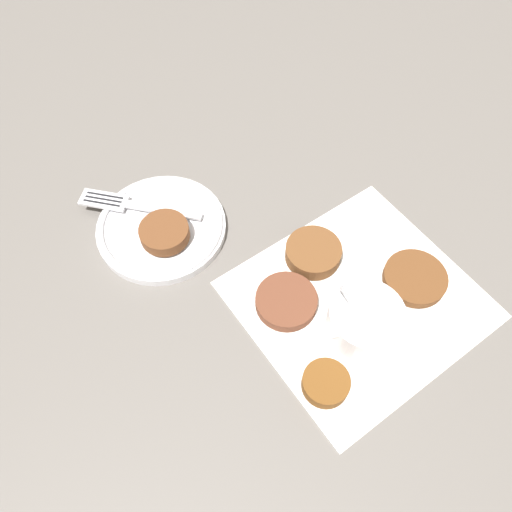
% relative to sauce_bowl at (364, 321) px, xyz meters
% --- Properties ---
extents(ground_plane, '(4.00, 4.00, 0.00)m').
position_rel_sauce_bowl_xyz_m(ground_plane, '(-0.05, -0.05, -0.02)').
color(ground_plane, '#605B56').
extents(napkin, '(0.30, 0.28, 0.00)m').
position_rel_sauce_bowl_xyz_m(napkin, '(-0.02, -0.03, -0.02)').
color(napkin, silver).
rests_on(napkin, ground_plane).
extents(sauce_bowl, '(0.10, 0.09, 0.09)m').
position_rel_sauce_bowl_xyz_m(sauce_bowl, '(0.00, 0.00, 0.00)').
color(sauce_bowl, silver).
rests_on(sauce_bowl, napkin).
extents(fritter_0, '(0.08, 0.08, 0.01)m').
position_rel_sauce_bowl_xyz_m(fritter_0, '(-0.10, -0.01, -0.01)').
color(fritter_0, brown).
rests_on(fritter_0, napkin).
extents(fritter_1, '(0.08, 0.08, 0.02)m').
position_rel_sauce_bowl_xyz_m(fritter_1, '(-0.01, -0.12, -0.01)').
color(fritter_1, brown).
rests_on(fritter_1, napkin).
extents(fritter_2, '(0.08, 0.08, 0.02)m').
position_rel_sauce_bowl_xyz_m(fritter_2, '(0.06, -0.08, -0.01)').
color(fritter_2, brown).
rests_on(fritter_2, napkin).
extents(fritter_3, '(0.06, 0.06, 0.02)m').
position_rel_sauce_bowl_xyz_m(fritter_3, '(0.08, 0.03, -0.01)').
color(fritter_3, brown).
rests_on(fritter_3, napkin).
extents(serving_plate, '(0.18, 0.18, 0.02)m').
position_rel_sauce_bowl_xyz_m(serving_plate, '(0.14, -0.28, -0.02)').
color(serving_plate, silver).
rests_on(serving_plate, ground_plane).
extents(fritter_on_plate, '(0.07, 0.07, 0.02)m').
position_rel_sauce_bowl_xyz_m(fritter_on_plate, '(0.14, -0.25, 0.00)').
color(fritter_on_plate, brown).
rests_on(fritter_on_plate, serving_plate).
extents(fork, '(0.14, 0.14, 0.00)m').
position_rel_sauce_bowl_xyz_m(fork, '(0.16, -0.33, -0.00)').
color(fork, silver).
rests_on(fork, serving_plate).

